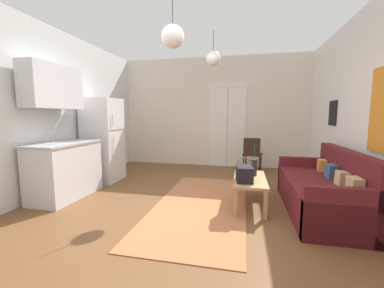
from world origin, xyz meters
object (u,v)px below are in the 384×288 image
at_px(accent_chair, 252,153).
at_px(refrigerator, 103,140).
at_px(pendant_lamp_near, 173,37).
at_px(bamboo_vase, 254,167).
at_px(coffee_table, 250,181).
at_px(handbag, 244,174).
at_px(pendant_lamp_far, 213,58).
at_px(couch, 325,192).

bearing_deg(accent_chair, refrigerator, 33.39).
bearing_deg(pendant_lamp_near, bamboo_vase, 32.23).
bearing_deg(accent_chair, pendant_lamp_near, 76.92).
distance_m(coffee_table, bamboo_vase, 0.24).
xyz_separation_m(bamboo_vase, handbag, (-0.14, -0.36, -0.02)).
height_order(coffee_table, handbag, handbag).
bearing_deg(pendant_lamp_far, handbag, -60.27).
distance_m(accent_chair, pendant_lamp_far, 2.45).
height_order(coffee_table, bamboo_vase, bamboo_vase).
xyz_separation_m(couch, pendant_lamp_far, (-1.70, 0.86, 2.08)).
height_order(couch, coffee_table, couch).
xyz_separation_m(couch, pendant_lamp_near, (-2.05, -0.49, 2.07)).
xyz_separation_m(accent_chair, pendant_lamp_near, (-1.12, -2.70, 1.88)).
height_order(coffee_table, accent_chair, accent_chair).
bearing_deg(handbag, bamboo_vase, 68.31).
bearing_deg(pendant_lamp_near, couch, 13.58).
xyz_separation_m(couch, coffee_table, (-1.03, 0.05, 0.08)).
bearing_deg(pendant_lamp_far, couch, -26.81).
bearing_deg(bamboo_vase, pendant_lamp_far, 137.53).
distance_m(bamboo_vase, accent_chair, 2.02).
bearing_deg(bamboo_vase, accent_chair, 88.86).
height_order(bamboo_vase, pendant_lamp_far, pendant_lamp_far).
relative_size(couch, refrigerator, 1.12).
height_order(coffee_table, refrigerator, refrigerator).
xyz_separation_m(coffee_table, pendant_lamp_far, (-0.68, 0.81, 2.00)).
height_order(coffee_table, pendant_lamp_far, pendant_lamp_far).
bearing_deg(refrigerator, couch, -12.08).
relative_size(refrigerator, pendant_lamp_far, 2.72).
xyz_separation_m(handbag, refrigerator, (-2.87, 1.03, 0.31)).
bearing_deg(pendant_lamp_near, handbag, 18.79).
relative_size(bamboo_vase, accent_chair, 0.57).
xyz_separation_m(couch, refrigerator, (-3.98, 0.85, 0.56)).
distance_m(couch, pendant_lamp_near, 2.95).
distance_m(couch, bamboo_vase, 1.02).
bearing_deg(bamboo_vase, couch, -10.93).
xyz_separation_m(accent_chair, pendant_lamp_far, (-0.78, -1.34, 1.90)).
distance_m(coffee_table, handbag, 0.29).
bearing_deg(accent_chair, handbag, 95.07).
relative_size(couch, coffee_table, 1.85).
relative_size(couch, bamboo_vase, 4.01).
relative_size(coffee_table, accent_chair, 1.24).
xyz_separation_m(bamboo_vase, pendant_lamp_far, (-0.74, 0.67, 1.82)).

